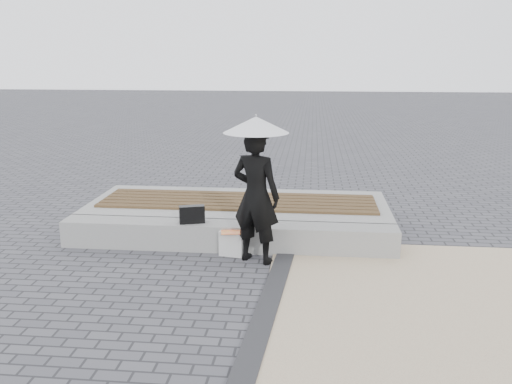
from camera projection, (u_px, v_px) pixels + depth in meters
ground at (207, 293)px, 6.62m from camera, size 80.00×80.00×0.00m
terrazzo_zone at (494, 325)px, 5.81m from camera, size 5.00×5.00×0.02m
edging_band at (265, 314)px, 6.06m from camera, size 0.61×5.20×0.04m
seating_ledge at (227, 236)px, 8.12m from camera, size 5.00×0.45×0.40m
timber_platform at (238, 213)px, 9.27m from camera, size 5.00×2.00×0.40m
timber_decking at (238, 201)px, 9.22m from camera, size 4.60×1.20×0.04m
woman at (256, 196)px, 7.45m from camera, size 0.80×0.67×1.88m
parasol at (256, 125)px, 7.21m from camera, size 0.88×0.88×1.13m
handbag at (192, 214)px, 8.04m from camera, size 0.40×0.24×0.26m
canvas_tote at (232, 243)px, 7.84m from camera, size 0.37×0.21×0.37m
magazine at (231, 232)px, 7.74m from camera, size 0.31×0.25×0.01m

